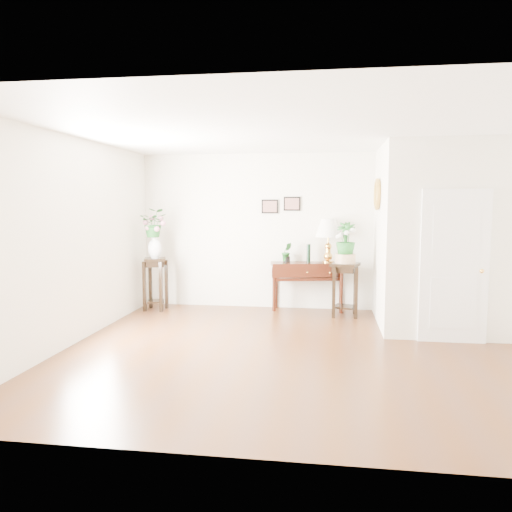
% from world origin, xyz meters
% --- Properties ---
extents(floor, '(6.00, 5.50, 0.02)m').
position_xyz_m(floor, '(0.00, 0.00, 0.00)').
color(floor, '#4C2912').
rests_on(floor, ground).
extents(ceiling, '(6.00, 5.50, 0.02)m').
position_xyz_m(ceiling, '(0.00, 0.00, 2.80)').
color(ceiling, white).
rests_on(ceiling, ground).
extents(wall_back, '(6.00, 0.02, 2.80)m').
position_xyz_m(wall_back, '(0.00, 2.75, 1.40)').
color(wall_back, silver).
rests_on(wall_back, ground).
extents(wall_front, '(6.00, 0.02, 2.80)m').
position_xyz_m(wall_front, '(0.00, -2.75, 1.40)').
color(wall_front, silver).
rests_on(wall_front, ground).
extents(wall_left, '(0.02, 5.50, 2.80)m').
position_xyz_m(wall_left, '(-3.00, 0.00, 1.40)').
color(wall_left, silver).
rests_on(wall_left, ground).
extents(partition, '(1.80, 1.95, 2.80)m').
position_xyz_m(partition, '(2.10, 1.77, 1.40)').
color(partition, silver).
rests_on(partition, floor).
extents(door, '(0.90, 0.05, 2.10)m').
position_xyz_m(door, '(2.10, 0.78, 1.05)').
color(door, white).
rests_on(door, floor).
extents(art_print_left, '(0.30, 0.02, 0.25)m').
position_xyz_m(art_print_left, '(-0.65, 2.73, 1.85)').
color(art_print_left, black).
rests_on(art_print_left, wall_back).
extents(art_print_right, '(0.30, 0.02, 0.25)m').
position_xyz_m(art_print_right, '(-0.25, 2.73, 1.90)').
color(art_print_right, black).
rests_on(art_print_right, wall_back).
extents(wall_ornament, '(0.07, 0.51, 0.51)m').
position_xyz_m(wall_ornament, '(1.16, 1.90, 2.05)').
color(wall_ornament, '#AE7E2A').
rests_on(wall_ornament, partition).
extents(console_table, '(1.35, 0.68, 0.86)m').
position_xyz_m(console_table, '(0.05, 2.57, 0.43)').
color(console_table, '#360D09').
rests_on(console_table, floor).
extents(table_lamp, '(0.54, 0.54, 0.78)m').
position_xyz_m(table_lamp, '(0.40, 2.57, 1.21)').
color(table_lamp, gold).
rests_on(table_lamp, console_table).
extents(green_vase, '(0.09, 0.09, 0.33)m').
position_xyz_m(green_vase, '(0.06, 2.57, 1.03)').
color(green_vase, black).
rests_on(green_vase, console_table).
extents(potted_plant, '(0.22, 0.21, 0.33)m').
position_xyz_m(potted_plant, '(-0.33, 2.57, 1.03)').
color(potted_plant, '#1C5C20').
rests_on(potted_plant, console_table).
extents(plant_stand_a, '(0.46, 0.46, 0.94)m').
position_xyz_m(plant_stand_a, '(-2.65, 2.22, 0.47)').
color(plant_stand_a, black).
rests_on(plant_stand_a, floor).
extents(porcelain_vase, '(0.29, 0.29, 0.42)m').
position_xyz_m(porcelain_vase, '(-2.65, 2.22, 1.16)').
color(porcelain_vase, white).
rests_on(porcelain_vase, plant_stand_a).
extents(lily_arrangement, '(0.50, 0.45, 0.51)m').
position_xyz_m(lily_arrangement, '(-2.65, 2.22, 1.59)').
color(lily_arrangement, '#1C5C20').
rests_on(lily_arrangement, porcelain_vase).
extents(plant_stand_b, '(0.53, 0.53, 0.91)m').
position_xyz_m(plant_stand_b, '(0.69, 2.21, 0.45)').
color(plant_stand_b, black).
rests_on(plant_stand_b, floor).
extents(ceramic_bowl, '(0.38, 0.38, 0.15)m').
position_xyz_m(ceramic_bowl, '(0.69, 2.21, 0.99)').
color(ceramic_bowl, tan).
rests_on(ceramic_bowl, plant_stand_b).
extents(narcissus, '(0.32, 0.32, 0.57)m').
position_xyz_m(narcissus, '(0.69, 2.21, 1.31)').
color(narcissus, '#1C5C20').
rests_on(narcissus, ceramic_bowl).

